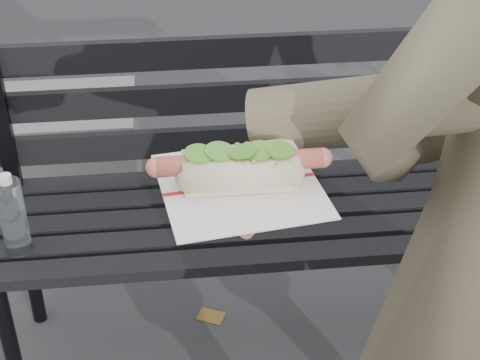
% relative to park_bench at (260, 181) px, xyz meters
% --- Properties ---
extents(park_bench, '(1.50, 0.44, 0.88)m').
position_rel_park_bench_xyz_m(park_bench, '(0.00, 0.00, 0.00)').
color(park_bench, black).
rests_on(park_bench, ground).
extents(held_hotdog, '(0.64, 0.31, 0.20)m').
position_rel_park_bench_xyz_m(held_hotdog, '(0.06, -0.78, 0.60)').
color(held_hotdog, brown).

